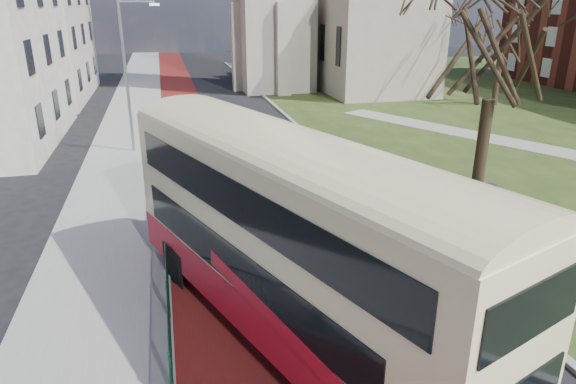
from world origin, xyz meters
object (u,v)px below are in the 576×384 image
object	(u,v)px
bus	(288,231)
winter_tree_near	(501,12)
winter_tree_far	(505,25)
litter_bin	(488,196)
streetlamp	(128,70)

from	to	relation	value
bus	winter_tree_near	distance (m)	13.41
winter_tree_near	winter_tree_far	bearing A→B (deg)	53.94
winter_tree_far	litter_bin	xyz separation A→B (m)	(-13.90, -19.90, -5.73)
winter_tree_near	bus	bearing A→B (deg)	-143.82
winter_tree_far	litter_bin	distance (m)	24.94
bus	litter_bin	xyz separation A→B (m)	(9.86, 6.23, -2.32)
streetlamp	bus	size ratio (longest dim) A/B	0.65
bus	litter_bin	bearing A→B (deg)	11.13
streetlamp	winter_tree_far	size ratio (longest dim) A/B	0.89
streetlamp	litter_bin	bearing A→B (deg)	-40.65
streetlamp	winter_tree_near	xyz separation A→B (m)	(14.48, -11.03, 3.05)
winter_tree_near	winter_tree_far	world-z (taller)	winter_tree_near
winter_tree_far	litter_bin	world-z (taller)	winter_tree_far
winter_tree_near	litter_bin	xyz separation A→B (m)	(-0.26, -1.17, -7.07)
streetlamp	winter_tree_far	distance (m)	29.20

